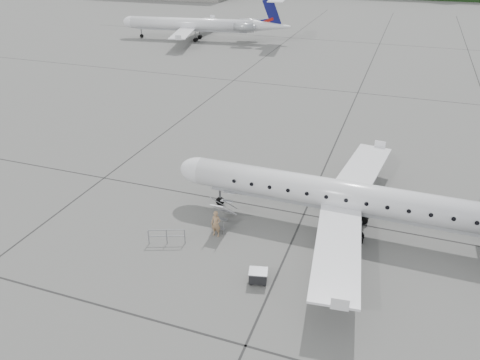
% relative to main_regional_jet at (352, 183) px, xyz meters
% --- Properties ---
extents(ground, '(320.00, 320.00, 0.00)m').
position_rel_main_regional_jet_xyz_m(ground, '(0.28, -2.08, -3.35)').
color(ground, slate).
rests_on(ground, ground).
extents(main_regional_jet, '(26.29, 19.03, 6.70)m').
position_rel_main_regional_jet_xyz_m(main_regional_jet, '(0.00, 0.00, 0.00)').
color(main_regional_jet, silver).
rests_on(main_regional_jet, ground).
extents(airstair, '(0.87, 2.45, 2.10)m').
position_rel_main_regional_jet_xyz_m(airstair, '(-7.61, -2.14, -2.30)').
color(airstair, silver).
rests_on(airstair, ground).
extents(passenger, '(0.65, 0.43, 1.74)m').
position_rel_main_regional_jet_xyz_m(passenger, '(-7.62, -3.52, -2.48)').
color(passenger, '#9C7855').
rests_on(passenger, ground).
extents(safety_railing, '(2.08, 0.88, 1.00)m').
position_rel_main_regional_jet_xyz_m(safety_railing, '(-10.14, -5.35, -2.85)').
color(safety_railing, gray).
rests_on(safety_railing, ground).
extents(baggage_cart, '(1.11, 0.98, 0.83)m').
position_rel_main_regional_jet_xyz_m(baggage_cart, '(-3.78, -6.90, -2.94)').
color(baggage_cart, black).
rests_on(baggage_cart, ground).
extents(bg_regional_left, '(31.25, 24.35, 7.54)m').
position_rel_main_regional_jet_xyz_m(bg_regional_left, '(-34.97, 52.00, 0.42)').
color(bg_regional_left, silver).
rests_on(bg_regional_left, ground).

